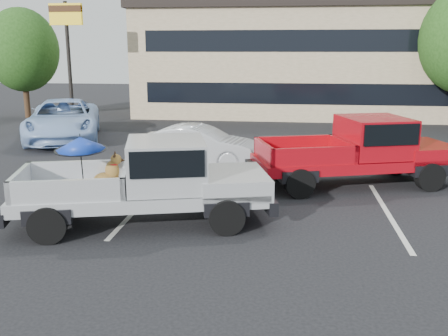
{
  "coord_description": "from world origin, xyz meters",
  "views": [
    {
      "loc": [
        0.54,
        -9.61,
        3.79
      ],
      "look_at": [
        -0.75,
        0.72,
        1.3
      ],
      "focal_mm": 40.0,
      "sensor_mm": 36.0,
      "label": 1
    }
  ],
  "objects_px": {
    "red_pickup": "(367,148)",
    "tree_back": "(375,39)",
    "motel_sign": "(67,31)",
    "blue_suv": "(63,120)",
    "tree_left": "(22,50)",
    "silver_pickup": "(156,177)",
    "silver_sedan": "(199,145)"
  },
  "relations": [
    {
      "from": "red_pickup",
      "to": "tree_back",
      "type": "bearing_deg",
      "value": 63.46
    },
    {
      "from": "motel_sign",
      "to": "blue_suv",
      "type": "bearing_deg",
      "value": -72.05
    },
    {
      "from": "tree_left",
      "to": "silver_pickup",
      "type": "relative_size",
      "value": 1.0
    },
    {
      "from": "silver_pickup",
      "to": "silver_sedan",
      "type": "distance_m",
      "value": 5.81
    },
    {
      "from": "motel_sign",
      "to": "silver_sedan",
      "type": "bearing_deg",
      "value": -44.3
    },
    {
      "from": "tree_back",
      "to": "tree_left",
      "type": "bearing_deg",
      "value": -160.71
    },
    {
      "from": "silver_pickup",
      "to": "blue_suv",
      "type": "height_order",
      "value": "silver_pickup"
    },
    {
      "from": "silver_sedan",
      "to": "red_pickup",
      "type": "bearing_deg",
      "value": -103.93
    },
    {
      "from": "blue_suv",
      "to": "red_pickup",
      "type": "bearing_deg",
      "value": -46.37
    },
    {
      "from": "tree_left",
      "to": "blue_suv",
      "type": "distance_m",
      "value": 8.82
    },
    {
      "from": "red_pickup",
      "to": "tree_left",
      "type": "bearing_deg",
      "value": 126.37
    },
    {
      "from": "tree_left",
      "to": "tree_back",
      "type": "xyz_separation_m",
      "value": [
        20.0,
        7.0,
        0.68
      ]
    },
    {
      "from": "tree_back",
      "to": "blue_suv",
      "type": "xyz_separation_m",
      "value": [
        -14.85,
        -13.56,
        -3.56
      ]
    },
    {
      "from": "tree_left",
      "to": "tree_back",
      "type": "bearing_deg",
      "value": 19.29
    },
    {
      "from": "tree_back",
      "to": "silver_sedan",
      "type": "height_order",
      "value": "tree_back"
    },
    {
      "from": "motel_sign",
      "to": "blue_suv",
      "type": "height_order",
      "value": "motel_sign"
    },
    {
      "from": "red_pickup",
      "to": "silver_sedan",
      "type": "xyz_separation_m",
      "value": [
        -5.17,
        1.88,
        -0.4
      ]
    },
    {
      "from": "tree_left",
      "to": "red_pickup",
      "type": "distance_m",
      "value": 21.08
    },
    {
      "from": "silver_pickup",
      "to": "red_pickup",
      "type": "relative_size",
      "value": 0.97
    },
    {
      "from": "motel_sign",
      "to": "silver_sedan",
      "type": "relative_size",
      "value": 1.5
    },
    {
      "from": "tree_left",
      "to": "blue_suv",
      "type": "xyz_separation_m",
      "value": [
        5.15,
        -6.56,
        -2.88
      ]
    },
    {
      "from": "silver_pickup",
      "to": "motel_sign",
      "type": "bearing_deg",
      "value": 105.34
    },
    {
      "from": "tree_left",
      "to": "blue_suv",
      "type": "height_order",
      "value": "tree_left"
    },
    {
      "from": "tree_left",
      "to": "red_pickup",
      "type": "height_order",
      "value": "tree_left"
    },
    {
      "from": "motel_sign",
      "to": "tree_back",
      "type": "height_order",
      "value": "tree_back"
    },
    {
      "from": "blue_suv",
      "to": "tree_left",
      "type": "bearing_deg",
      "value": 108.25
    },
    {
      "from": "tree_left",
      "to": "blue_suv",
      "type": "relative_size",
      "value": 0.98
    },
    {
      "from": "motel_sign",
      "to": "tree_back",
      "type": "bearing_deg",
      "value": 32.01
    },
    {
      "from": "motel_sign",
      "to": "red_pickup",
      "type": "height_order",
      "value": "motel_sign"
    },
    {
      "from": "silver_sedan",
      "to": "blue_suv",
      "type": "distance_m",
      "value": 7.63
    },
    {
      "from": "silver_pickup",
      "to": "red_pickup",
      "type": "height_order",
      "value": "silver_pickup"
    },
    {
      "from": "motel_sign",
      "to": "tree_left",
      "type": "relative_size",
      "value": 1.0
    }
  ]
}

